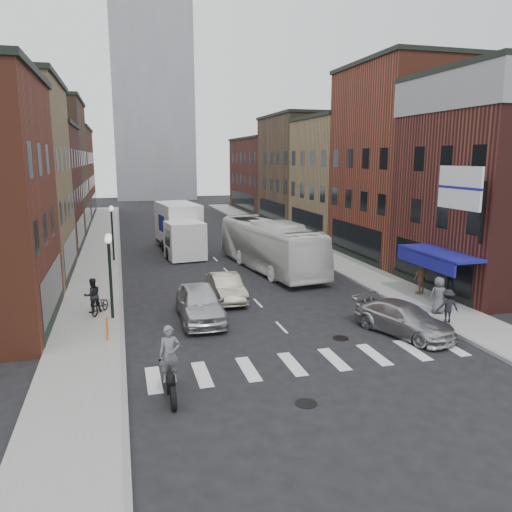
{
  "coord_description": "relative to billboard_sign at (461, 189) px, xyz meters",
  "views": [
    {
      "loc": [
        -6.86,
        -19.51,
        7.61
      ],
      "look_at": [
        0.36,
        6.66,
        2.21
      ],
      "focal_mm": 35.0,
      "sensor_mm": 36.0,
      "label": 1
    }
  ],
  "objects": [
    {
      "name": "motorcycle_rider",
      "position": [
        -14.14,
        -5.02,
        -4.99
      ],
      "size": [
        0.7,
        2.4,
        2.44
      ],
      "rotation": [
        0.0,
        0.0,
        -0.06
      ],
      "color": "black",
      "rests_on": "ground"
    },
    {
      "name": "bldg_right_mid_a",
      "position": [
        6.41,
        13.5,
        1.02
      ],
      "size": [
        10.3,
        10.2,
        14.3
      ],
      "color": "maroon",
      "rests_on": "ground"
    },
    {
      "name": "bldg_left_mid_b",
      "position": [
        -23.58,
        23.5,
        -0.98
      ],
      "size": [
        10.3,
        10.2,
        10.3
      ],
      "color": "#461C19",
      "rests_on": "ground"
    },
    {
      "name": "parked_bicycle",
      "position": [
        -16.56,
        4.35,
        -5.56
      ],
      "size": [
        1.19,
        1.72,
        0.85
      ],
      "primitive_type": "imported",
      "rotation": [
        0.0,
        0.0,
        -0.42
      ],
      "color": "black",
      "rests_on": "sidewalk_left"
    },
    {
      "name": "ped_right_c",
      "position": [
        -0.74,
        0.06,
        -5.08
      ],
      "size": [
        0.97,
        0.72,
        1.8
      ],
      "primitive_type": "imported",
      "rotation": [
        0.0,
        0.0,
        2.96
      ],
      "color": "#53555A",
      "rests_on": "sidewalk_right"
    },
    {
      "name": "bldg_right_corner",
      "position": [
        6.41,
        4.0,
        0.02
      ],
      "size": [
        10.3,
        9.2,
        12.3
      ],
      "color": "#461C19",
      "rests_on": "ground"
    },
    {
      "name": "bldg_left_far_a",
      "position": [
        -23.58,
        34.5,
        0.52
      ],
      "size": [
        10.3,
        12.2,
        13.3
      ],
      "color": "#473523",
      "rests_on": "ground"
    },
    {
      "name": "curb_right",
      "position": [
        -1.59,
        21.5,
        -6.13
      ],
      "size": [
        0.2,
        74.0,
        0.16
      ],
      "primitive_type": "cube",
      "color": "gray",
      "rests_on": "ground"
    },
    {
      "name": "bldg_right_mid_b",
      "position": [
        6.41,
        23.5,
        -0.48
      ],
      "size": [
        10.3,
        10.2,
        11.3
      ],
      "color": "#947A51",
      "rests_on": "ground"
    },
    {
      "name": "billboard_sign",
      "position": [
        0.0,
        0.0,
        0.0
      ],
      "size": [
        1.52,
        3.0,
        3.7
      ],
      "color": "black",
      "rests_on": "ground"
    },
    {
      "name": "streetlamp_near",
      "position": [
        -15.99,
        3.5,
        -3.22
      ],
      "size": [
        0.32,
        1.22,
        4.11
      ],
      "color": "black",
      "rests_on": "ground"
    },
    {
      "name": "sedan_left_far",
      "position": [
        -10.09,
        5.5,
        -5.43
      ],
      "size": [
        1.55,
        4.29,
        1.4
      ],
      "primitive_type": "imported",
      "rotation": [
        0.0,
        0.0,
        0.02
      ],
      "color": "#BAB297",
      "rests_on": "ground"
    },
    {
      "name": "bldg_right_far_a",
      "position": [
        6.41,
        34.5,
        0.02
      ],
      "size": [
        10.3,
        12.2,
        12.3
      ],
      "color": "#473523",
      "rests_on": "ground"
    },
    {
      "name": "curb_left",
      "position": [
        -15.59,
        21.5,
        -6.13
      ],
      "size": [
        0.2,
        74.0,
        0.16
      ],
      "primitive_type": "cube",
      "color": "gray",
      "rests_on": "ground"
    },
    {
      "name": "awning_blue",
      "position": [
        0.34,
        2.0,
        -3.5
      ],
      "size": [
        1.8,
        5.0,
        0.78
      ],
      "color": "navy",
      "rests_on": "ground"
    },
    {
      "name": "sidewalk_right",
      "position": [
        -0.09,
        21.5,
        -6.06
      ],
      "size": [
        3.0,
        74.0,
        0.15
      ],
      "primitive_type": "cube",
      "color": "gray",
      "rests_on": "ground"
    },
    {
      "name": "curb_car",
      "position": [
        -3.72,
        -1.72,
        -5.45
      ],
      "size": [
        3.45,
        5.08,
        1.37
      ],
      "primitive_type": "imported",
      "rotation": [
        0.0,
        0.0,
        0.36
      ],
      "color": "#B3B3B8",
      "rests_on": "ground"
    },
    {
      "name": "sedan_left_near",
      "position": [
        -11.98,
        2.5,
        -5.28
      ],
      "size": [
        2.1,
        5.05,
        1.71
      ],
      "primitive_type": "imported",
      "rotation": [
        0.0,
        0.0,
        -0.02
      ],
      "color": "silver",
      "rests_on": "ground"
    },
    {
      "name": "ground",
      "position": [
        -8.59,
        -0.5,
        -6.13
      ],
      "size": [
        160.0,
        160.0,
        0.0
      ],
      "primitive_type": "plane",
      "color": "black",
      "rests_on": "ground"
    },
    {
      "name": "bldg_right_far_b",
      "position": [
        6.41,
        48.5,
        -0.98
      ],
      "size": [
        10.3,
        16.2,
        10.3
      ],
      "color": "#461C19",
      "rests_on": "ground"
    },
    {
      "name": "transit_bus",
      "position": [
        -5.64,
        12.02,
        -4.44
      ],
      "size": [
        4.35,
        12.39,
        3.38
      ],
      "primitive_type": "imported",
      "rotation": [
        0.0,
        0.0,
        0.13
      ],
      "color": "silver",
      "rests_on": "ground"
    },
    {
      "name": "distant_tower",
      "position": [
        -8.59,
        77.5,
        18.87
      ],
      "size": [
        14.0,
        14.0,
        50.0
      ],
      "primitive_type": "cube",
      "color": "#9399A0",
      "rests_on": "ground"
    },
    {
      "name": "streetlamp_far",
      "position": [
        -15.99,
        17.5,
        -3.22
      ],
      "size": [
        0.32,
        1.22,
        4.11
      ],
      "color": "black",
      "rests_on": "ground"
    },
    {
      "name": "crosswalk_stripes",
      "position": [
        -8.59,
        -3.5,
        -6.13
      ],
      "size": [
        12.0,
        2.2,
        0.01
      ],
      "primitive_type": "cube",
      "color": "silver",
      "rests_on": "ground"
    },
    {
      "name": "box_truck",
      "position": [
        -10.79,
        19.86,
        -4.21
      ],
      "size": [
        3.4,
        9.22,
        3.9
      ],
      "rotation": [
        0.0,
        0.0,
        0.12
      ],
      "color": "white",
      "rests_on": "ground"
    },
    {
      "name": "ped_right_a",
      "position": [
        -1.19,
        -1.26,
        -5.2
      ],
      "size": [
        1.08,
        0.67,
        1.56
      ],
      "primitive_type": "imported",
      "rotation": [
        0.0,
        0.0,
        2.96
      ],
      "color": "black",
      "rests_on": "sidewalk_right"
    },
    {
      "name": "bike_rack",
      "position": [
        -16.19,
        0.8,
        -5.58
      ],
      "size": [
        0.08,
        0.68,
        0.8
      ],
      "color": "#D8590C",
      "rests_on": "sidewalk_left"
    },
    {
      "name": "bldg_left_far_b",
      "position": [
        -23.58,
        48.5,
        -0.48
      ],
      "size": [
        10.3,
        16.2,
        11.3
      ],
      "color": "maroon",
      "rests_on": "ground"
    },
    {
      "name": "sidewalk_left",
      "position": [
        -17.09,
        21.5,
        -6.06
      ],
      "size": [
        3.0,
        74.0,
        0.15
      ],
      "primitive_type": "cube",
      "color": "gray",
      "rests_on": "ground"
    },
    {
      "name": "ped_left_solo",
      "position": [
        -16.9,
        4.65,
        -5.13
      ],
      "size": [
        0.94,
        0.72,
        1.71
      ],
      "primitive_type": "imported",
      "rotation": [
        0.0,
        0.0,
        3.47
      ],
      "color": "black",
      "rests_on": "sidewalk_left"
    },
    {
      "name": "ped_right_b",
      "position": [
        0.46,
        3.33,
        -5.07
      ],
      "size": [
        1.15,
        0.75,
        1.82
      ],
      "primitive_type": "imported",
      "rotation": [
        0.0,
        0.0,
        3.36
      ],
      "color": "#8C6547",
      "rests_on": "sidewalk_right"
    }
  ]
}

